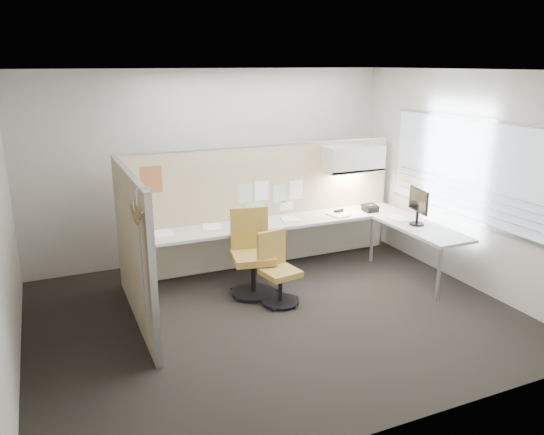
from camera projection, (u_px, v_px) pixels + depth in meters
name	position (u px, v px, depth m)	size (l,w,h in m)	color
floor	(274.00, 315.00, 6.30)	(5.50, 4.50, 0.01)	black
ceiling	(275.00, 70.00, 5.51)	(5.50, 4.50, 0.01)	white
wall_back	(213.00, 166.00, 7.88)	(5.50, 0.02, 2.80)	beige
wall_front	(398.00, 270.00, 3.93)	(5.50, 0.02, 2.80)	beige
wall_left	(0.00, 231.00, 4.84)	(0.02, 4.50, 2.80)	beige
wall_right	(465.00, 179.00, 6.97)	(0.02, 4.50, 2.80)	beige
window_pane	(465.00, 168.00, 6.92)	(0.01, 2.80, 1.30)	#A8B2C3
partition_back	(264.00, 206.00, 7.67)	(4.10, 0.06, 1.75)	#C4B488
partition_left	(133.00, 249.00, 5.91)	(0.06, 2.20, 1.75)	#C4B488
desk	(302.00, 230.00, 7.48)	(4.00, 2.07, 0.73)	beige
overhead_bin	(353.00, 159.00, 7.83)	(0.90, 0.36, 0.38)	beige
task_light_strip	(353.00, 173.00, 7.89)	(0.60, 0.06, 0.02)	#FFEABF
pinned_papers	(270.00, 196.00, 7.63)	(1.01, 0.00, 0.47)	#8CBF8C
poster	(151.00, 179.00, 6.87)	(0.28, 0.00, 0.35)	orange
chair_left	(277.00, 271.00, 6.52)	(0.48, 0.49, 0.88)	black
chair_right	(252.00, 255.00, 6.77)	(0.59, 0.61, 1.09)	black
monitor	(418.00, 204.00, 7.20)	(0.20, 0.48, 0.50)	black
phone	(370.00, 208.00, 7.93)	(0.22, 0.21, 0.12)	black
stapler	(340.00, 211.00, 7.88)	(0.14, 0.04, 0.05)	black
tape_dispenser	(337.00, 212.00, 7.81)	(0.10, 0.06, 0.06)	black
coat_hook	(138.00, 227.00, 4.90)	(0.18, 0.44, 1.33)	silver
paper_stack_0	(164.00, 234.00, 6.83)	(0.23, 0.30, 0.04)	white
paper_stack_1	(212.00, 227.00, 7.14)	(0.23, 0.30, 0.02)	white
paper_stack_2	(252.00, 225.00, 7.19)	(0.23, 0.30, 0.04)	white
paper_stack_3	(289.00, 219.00, 7.54)	(0.23, 0.30, 0.02)	white
paper_stack_4	(338.00, 215.00, 7.73)	(0.23, 0.30, 0.03)	white
paper_stack_5	(399.00, 219.00, 7.55)	(0.23, 0.30, 0.02)	white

